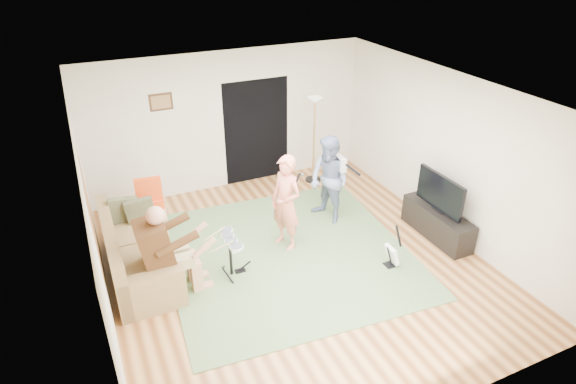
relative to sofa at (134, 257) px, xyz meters
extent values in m
plane|color=brown|center=(2.30, -0.79, -0.29)|extent=(6.00, 6.00, 0.00)
plane|color=white|center=(2.30, -0.79, 2.41)|extent=(6.00, 6.00, 0.00)
plane|color=brown|center=(-0.45, -0.59, 1.26)|extent=(0.00, 2.05, 2.05)
plane|color=black|center=(2.85, 2.20, 0.76)|extent=(2.10, 0.00, 2.10)
cube|color=#3F2314|center=(1.05, 2.20, 1.61)|extent=(0.42, 0.03, 0.32)
cube|color=#587849|center=(2.28, -0.52, -0.28)|extent=(4.01, 4.04, 0.02)
cube|color=olive|center=(0.10, 0.00, -0.08)|extent=(0.88, 1.76, 0.43)
cube|color=olive|center=(-0.27, 0.00, 0.15)|extent=(0.17, 2.17, 0.88)
cube|color=olive|center=(0.10, 0.98, 0.02)|extent=(0.88, 0.21, 0.62)
cube|color=olive|center=(0.10, -0.98, 0.02)|extent=(0.88, 0.21, 0.62)
cube|color=#4D2D15|center=(0.25, -0.65, 0.56)|extent=(0.40, 0.51, 0.65)
sphere|color=tan|center=(0.32, -0.65, 0.99)|extent=(0.26, 0.26, 0.26)
cylinder|color=black|center=(1.30, -0.65, 0.03)|extent=(0.04, 0.04, 0.60)
cube|color=white|center=(1.30, -0.65, 0.32)|extent=(0.12, 0.60, 0.03)
imported|color=#F07F68|center=(2.37, -0.28, 0.51)|extent=(0.56, 0.68, 1.60)
imported|color=#6E7DA2|center=(3.39, 0.15, 0.50)|extent=(0.79, 0.90, 1.57)
cube|color=black|center=(3.61, -1.47, -0.28)|extent=(0.20, 0.16, 0.03)
cube|color=white|center=(3.61, -1.47, -0.08)|extent=(0.16, 0.24, 0.31)
cylinder|color=black|center=(3.69, -1.47, 0.23)|extent=(0.16, 0.04, 0.41)
cylinder|color=black|center=(3.86, 1.64, -0.28)|extent=(0.32, 0.32, 0.03)
cylinder|color=#A67C47|center=(3.86, 1.64, 0.57)|extent=(0.04, 0.04, 1.69)
cone|color=white|center=(3.86, 1.64, 1.43)|extent=(0.28, 0.28, 0.11)
cube|color=beige|center=(0.44, 0.78, 0.19)|extent=(0.50, 0.50, 0.04)
cube|color=#FD531A|center=(0.44, 0.98, 0.54)|extent=(0.43, 0.14, 0.45)
cube|color=black|center=(4.80, -1.09, -0.04)|extent=(0.40, 1.40, 0.50)
cube|color=black|center=(4.75, -1.09, 0.56)|extent=(0.06, 1.03, 0.59)
camera|label=1|loc=(-0.35, -6.28, 4.27)|focal=30.00mm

